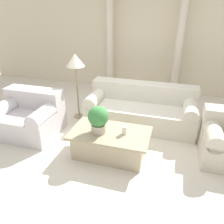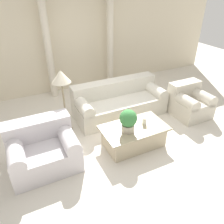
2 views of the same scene
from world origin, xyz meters
name	(u,v)px [view 1 (image 1 of 2)]	position (x,y,z in m)	size (l,w,h in m)	color
ground_plane	(111,136)	(0.00, 0.00, 0.00)	(16.00, 16.00, 0.00)	silver
wall_back	(141,33)	(0.00, 2.79, 1.60)	(10.00, 0.06, 3.20)	beige
sofa_long	(141,108)	(0.44, 0.71, 0.34)	(2.22, 0.95, 0.82)	beige
loveseat	(29,116)	(-1.60, -0.27, 0.35)	(1.16, 0.95, 0.82)	silver
coffee_table	(110,143)	(0.14, -0.53, 0.22)	(1.30, 0.75, 0.44)	tan
potted_plant	(98,119)	(-0.04, -0.58, 0.69)	(0.33, 0.33, 0.46)	#B2A893
pillar_candle	(124,130)	(0.37, -0.52, 0.51)	(0.08, 0.08, 0.14)	silver
floor_lamp	(75,64)	(-0.94, 0.58, 1.22)	(0.38, 0.38, 1.42)	gray
column_left	(110,43)	(-0.77, 2.46, 1.35)	(0.27, 0.27, 2.65)	beige
column_right	(179,46)	(1.05, 2.46, 1.35)	(0.27, 0.27, 2.65)	beige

